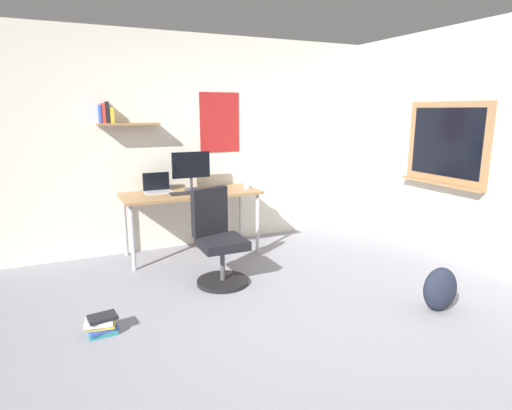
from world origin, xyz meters
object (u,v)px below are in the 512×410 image
Objects in this scene: coffee_mug at (247,184)px; backpack at (440,289)px; desk at (191,198)px; laptop at (157,188)px; book_stack_on_floor at (102,325)px; keyboard at (186,193)px; office_chair at (218,243)px; monitor_primary at (191,168)px; computer_mouse at (209,191)px.

backpack is (0.80, -2.32, -0.61)m from coffee_mug.
desk is at bearing 122.55° from backpack.
laptop reaches higher than desk.
book_stack_on_floor is (-1.20, -1.55, -0.61)m from desk.
keyboard is at bearing -176.33° from coffee_mug.
office_chair reaches higher than desk.
keyboard is at bearing -122.54° from monitor_primary.
computer_mouse is 2.68m from backpack.
book_stack_on_floor is at bearing -141.30° from coffee_mug.
keyboard is 4.02× the size of coffee_mug.
computer_mouse is at bearing 119.83° from backpack.
computer_mouse reaches higher than backpack.
laptop is at bearing 170.03° from coffee_mug.
laptop is 2.04m from book_stack_on_floor.
book_stack_on_floor is at bearing -133.54° from computer_mouse.
book_stack_on_floor is at bearing -127.63° from desk.
monitor_primary is 0.34m from keyboard.
office_chair is 1.23m from monitor_primary.
office_chair is 3.06× the size of laptop.
backpack is at bearing -53.40° from laptop.
monitor_primary is at bearing 53.29° from book_stack_on_floor.
monitor_primary is 0.35m from computer_mouse.
office_chair is 1.23m from laptop.
backpack reaches higher than book_stack_on_floor.
computer_mouse is 2.14m from book_stack_on_floor.
laptop is 1.20× the size of book_stack_on_floor.
backpack is (1.50, -2.35, -0.49)m from desk.
keyboard is 0.95× the size of backpack.
office_chair reaches higher than coffee_mug.
office_chair is (-0.01, -0.96, -0.28)m from desk.
desk is 1.69× the size of office_chair.
book_stack_on_floor is at bearing 163.42° from backpack.
laptop reaches higher than computer_mouse.
desk reaches higher than book_stack_on_floor.
coffee_mug is 2.53m from backpack.
coffee_mug is at bearing 3.67° from keyboard.
book_stack_on_floor is at bearing -153.37° from office_chair.
monitor_primary is at bearing 87.11° from office_chair.
computer_mouse is at bearing 46.46° from book_stack_on_floor.
coffee_mug is (0.70, -0.03, 0.12)m from desk.
keyboard is 2.83m from backpack.
coffee_mug reaches higher than desk.
desk is 2.05m from book_stack_on_floor.
desk is 4.33× the size of keyboard.
office_chair is at bearing -127.64° from coffee_mug.
monitor_primary reaches higher than desk.
monitor_primary is at bearing 69.34° from desk.
coffee_mug is at bearing 38.70° from book_stack_on_floor.
computer_mouse is at bearing -49.64° from monitor_primary.
desk is at bearing 52.37° from book_stack_on_floor.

